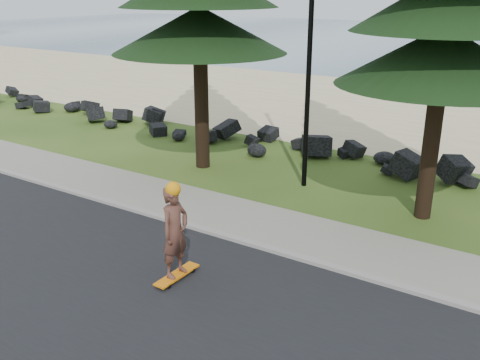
{
  "coord_description": "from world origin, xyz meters",
  "views": [
    {
      "loc": [
        6.37,
        -9.99,
        5.43
      ],
      "look_at": [
        -0.13,
        0.0,
        1.11
      ],
      "focal_mm": 40.0,
      "sensor_mm": 36.0,
      "label": 1
    }
  ],
  "objects": [
    {
      "name": "ground",
      "position": [
        0.0,
        0.0,
        0.0
      ],
      "size": [
        160.0,
        160.0,
        0.0
      ],
      "primitive_type": "plane",
      "color": "#2F4A17",
      "rests_on": "ground"
    },
    {
      "name": "road",
      "position": [
        0.0,
        -4.5,
        0.01
      ],
      "size": [
        160.0,
        7.0,
        0.02
      ],
      "primitive_type": "cube",
      "color": "black",
      "rests_on": "ground"
    },
    {
      "name": "kerb",
      "position": [
        0.0,
        -0.9,
        0.05
      ],
      "size": [
        160.0,
        0.2,
        0.1
      ],
      "primitive_type": "cube",
      "color": "gray",
      "rests_on": "ground"
    },
    {
      "name": "sidewalk",
      "position": [
        0.0,
        0.2,
        0.04
      ],
      "size": [
        160.0,
        2.0,
        0.08
      ],
      "primitive_type": "cube",
      "color": "gray",
      "rests_on": "ground"
    },
    {
      "name": "beach_sand",
      "position": [
        0.0,
        14.5,
        0.01
      ],
      "size": [
        160.0,
        15.0,
        0.01
      ],
      "primitive_type": "cube",
      "color": "tan",
      "rests_on": "ground"
    },
    {
      "name": "seawall_boulders",
      "position": [
        0.0,
        5.6,
        0.0
      ],
      "size": [
        60.0,
        2.4,
        1.1
      ],
      "primitive_type": null,
      "color": "black",
      "rests_on": "ground"
    },
    {
      "name": "lamp_post",
      "position": [
        0.0,
        3.2,
        4.13
      ],
      "size": [
        0.25,
        0.14,
        8.14
      ],
      "color": "black",
      "rests_on": "ground"
    },
    {
      "name": "skateboarder",
      "position": [
        0.3,
        -2.94,
        1.02
      ],
      "size": [
        0.45,
        1.1,
        2.03
      ],
      "rotation": [
        0.0,
        0.0,
        1.55
      ],
      "color": "orange",
      "rests_on": "ground"
    }
  ]
}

